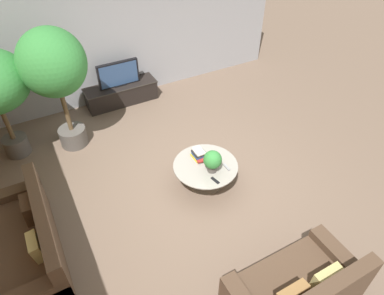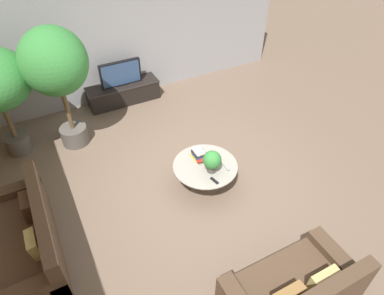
% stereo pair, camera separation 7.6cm
% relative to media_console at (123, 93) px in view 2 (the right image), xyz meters
% --- Properties ---
extents(ground_plane, '(24.00, 24.00, 0.00)m').
position_rel_media_console_xyz_m(ground_plane, '(0.25, -2.94, -0.23)').
color(ground_plane, brown).
extents(back_wall_stone, '(7.40, 0.12, 3.00)m').
position_rel_media_console_xyz_m(back_wall_stone, '(0.25, 0.32, 1.27)').
color(back_wall_stone, '#939399').
rests_on(back_wall_stone, ground).
extents(media_console, '(1.57, 0.50, 0.43)m').
position_rel_media_console_xyz_m(media_console, '(0.00, 0.00, 0.00)').
color(media_console, black).
rests_on(media_console, ground).
extents(television, '(0.88, 0.13, 0.54)m').
position_rel_media_console_xyz_m(television, '(0.00, -0.00, 0.47)').
color(television, black).
rests_on(television, media_console).
extents(coffee_table, '(1.05, 1.05, 0.42)m').
position_rel_media_console_xyz_m(coffee_table, '(0.37, -3.04, 0.07)').
color(coffee_table, '#756656').
rests_on(coffee_table, ground).
extents(couch_by_wall, '(0.84, 1.89, 0.84)m').
position_rel_media_console_xyz_m(couch_by_wall, '(-2.41, -3.11, 0.06)').
color(couch_by_wall, '#4C3828').
rests_on(couch_by_wall, ground).
extents(couch_near_entry, '(1.57, 0.84, 0.84)m').
position_rel_media_console_xyz_m(couch_near_entry, '(0.29, -5.31, 0.06)').
color(couch_near_entry, '#4C3828').
rests_on(couch_near_entry, ground).
extents(potted_palm_corner, '(1.09, 1.09, 2.26)m').
position_rel_media_console_xyz_m(potted_palm_corner, '(-1.30, -0.94, 1.36)').
color(potted_palm_corner, '#514C47').
rests_on(potted_palm_corner, ground).
extents(potted_plant_tabletop, '(0.29, 0.29, 0.38)m').
position_rel_media_console_xyz_m(potted_plant_tabletop, '(0.39, -3.20, 0.41)').
color(potted_plant_tabletop, '#514C47').
rests_on(potted_plant_tabletop, coffee_table).
extents(book_stack, '(0.22, 0.32, 0.16)m').
position_rel_media_console_xyz_m(book_stack, '(0.36, -2.83, 0.26)').
color(book_stack, gold).
rests_on(book_stack, coffee_table).
extents(remote_black, '(0.07, 0.16, 0.02)m').
position_rel_media_console_xyz_m(remote_black, '(0.32, -3.42, 0.20)').
color(remote_black, black).
rests_on(remote_black, coffee_table).
extents(remote_silver, '(0.04, 0.16, 0.02)m').
position_rel_media_console_xyz_m(remote_silver, '(0.64, -3.25, 0.20)').
color(remote_silver, gray).
rests_on(remote_silver, coffee_table).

